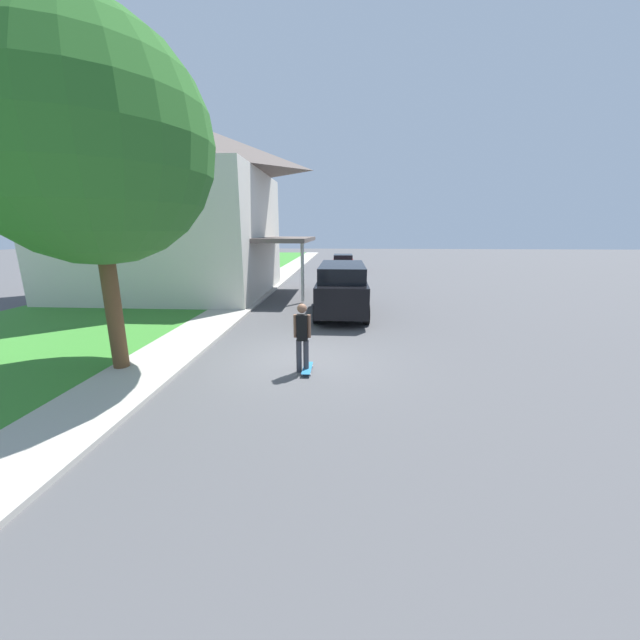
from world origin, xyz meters
name	(u,v)px	position (x,y,z in m)	size (l,w,h in m)	color
ground_plane	(298,359)	(0.00, 0.00, 0.00)	(120.00, 120.00, 0.00)	#49494C
lawn	(136,307)	(-8.00, 6.00, 0.04)	(10.00, 80.00, 0.08)	#387F2D
sidewalk	(233,308)	(-3.60, 6.00, 0.05)	(1.80, 80.00, 0.10)	#ADA89E
house	(171,204)	(-7.75, 9.71, 4.64)	(12.46, 9.31, 8.80)	beige
lawn_tree_near	(89,143)	(-4.21, -1.04, 5.11)	(5.13, 5.13, 7.61)	brown
suv_parked	(342,287)	(1.10, 5.45, 1.10)	(2.05, 5.17, 2.02)	black
car_down_street	(343,263)	(1.10, 21.72, 0.66)	(1.89, 4.49, 1.37)	maroon
skateboarder	(302,335)	(0.21, -0.87, 0.93)	(0.41, 0.22, 1.69)	#38383D
skateboard	(307,368)	(0.32, -0.83, 0.08)	(0.22, 0.82, 0.10)	#236B99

